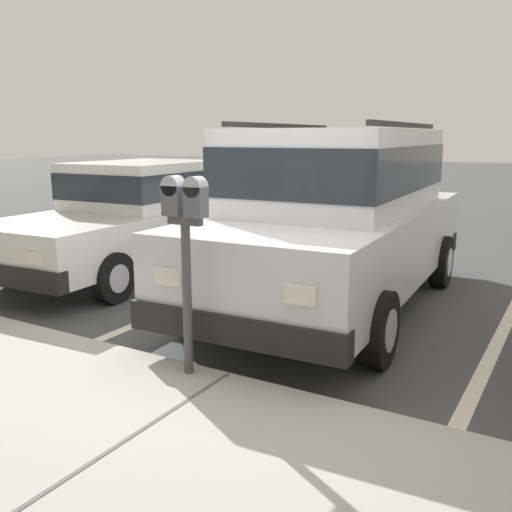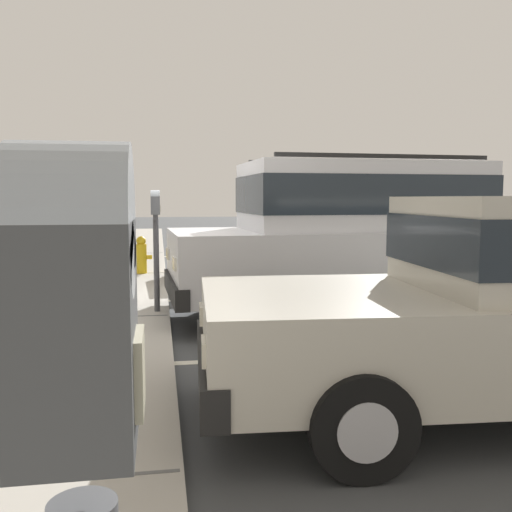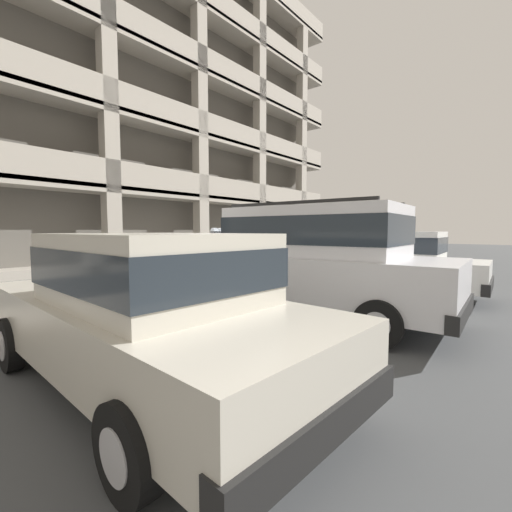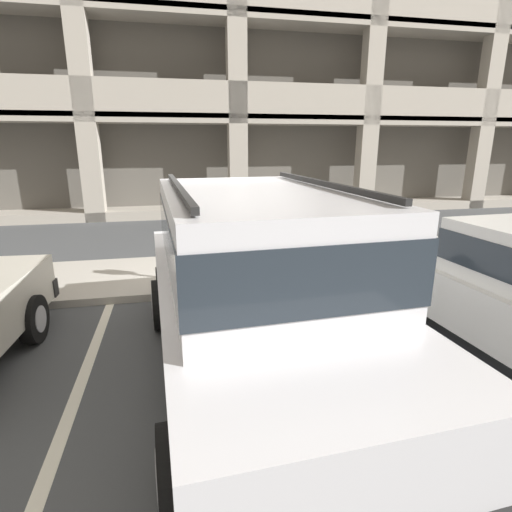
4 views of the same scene
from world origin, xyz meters
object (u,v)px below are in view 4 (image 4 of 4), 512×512
Objects in this scene: parking_garage at (216,14)px; fire_hydrant at (425,249)px; silver_suv at (254,280)px; parking_meter_near at (231,218)px.

fire_hydrant is (2.43, -12.07, -7.07)m from parking_garage.
fire_hydrant is at bearing 33.55° from silver_suv.
fire_hydrant is (3.71, 0.30, -0.78)m from parking_meter_near.
parking_meter_near is 0.05× the size of parking_garage.
parking_garage is at bearing 84.08° from parking_meter_near.
parking_garage reaches higher than silver_suv.
fire_hydrant is at bearing -78.60° from parking_garage.
parking_garage is 45.71× the size of fire_hydrant.
silver_suv is at bearing -93.38° from parking_meter_near.
silver_suv is 6.95× the size of fire_hydrant.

